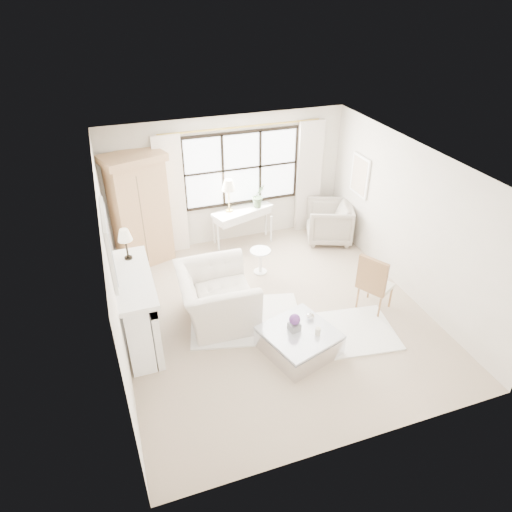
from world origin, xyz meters
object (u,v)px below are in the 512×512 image
object	(u,v)px
club_armchair	(216,297)
console_table	(243,226)
armoire	(140,210)
coffee_table	(299,341)

from	to	relation	value
club_armchair	console_table	bearing A→B (deg)	-24.68
armoire	club_armchair	bearing A→B (deg)	-86.22
armoire	club_armchair	size ratio (longest dim) A/B	1.62
armoire	club_armchair	xyz separation A→B (m)	(0.89, -2.28, -0.69)
console_table	club_armchair	size ratio (longest dim) A/B	1.00
coffee_table	armoire	bearing A→B (deg)	101.32
armoire	console_table	xyz separation A→B (m)	(2.08, 0.03, -0.74)
console_table	coffee_table	world-z (taller)	console_table
armoire	coffee_table	size ratio (longest dim) A/B	1.79
console_table	coffee_table	size ratio (longest dim) A/B	1.10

